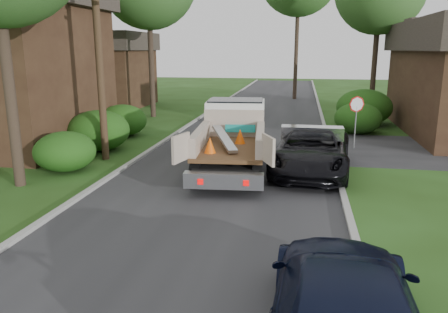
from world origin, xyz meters
TOP-DOWN VIEW (x-y plane):
  - ground at (0.00, 0.00)m, footprint 120.00×120.00m
  - road at (0.00, 10.00)m, footprint 8.00×90.00m
  - curb_left at (-4.10, 10.00)m, footprint 0.20×90.00m
  - curb_right at (4.10, 10.00)m, footprint 0.20×90.00m
  - stop_sign at (5.20, 9.00)m, footprint 0.71×0.32m
  - utility_pole at (-5.48, 4.98)m, footprint 2.42×1.25m
  - house_left_far at (-13.50, 22.00)m, footprint 7.56×7.56m
  - hedge_left_a at (-6.20, 3.00)m, footprint 2.34×2.34m
  - hedge_left_b at (-6.50, 6.50)m, footprint 2.86×2.86m
  - hedge_left_c at (-6.80, 10.00)m, footprint 2.60×2.60m
  - hedge_right_a at (5.80, 13.00)m, footprint 2.60×2.60m
  - hedge_right_b at (6.50, 16.00)m, footprint 3.38×3.38m
  - flatbed_truck at (0.04, 4.97)m, footprint 3.29×6.87m
  - black_pickup at (3.12, 4.50)m, footprint 3.25×6.18m
  - navy_suv at (3.41, -6.00)m, footprint 2.47×5.68m

SIDE VIEW (x-z plane):
  - ground at x=0.00m, z-range 0.00..0.00m
  - road at x=0.00m, z-range -0.01..0.01m
  - curb_left at x=-4.10m, z-range 0.00..0.12m
  - curb_right at x=4.10m, z-range 0.00..0.12m
  - hedge_left_a at x=-6.20m, z-range 0.00..1.53m
  - navy_suv at x=3.41m, z-range 0.00..1.63m
  - black_pickup at x=3.12m, z-range 0.00..1.66m
  - hedge_left_c at x=-6.80m, z-range 0.00..1.70m
  - hedge_right_a at x=5.80m, z-range 0.00..1.70m
  - hedge_left_b at x=-6.50m, z-range 0.00..1.87m
  - hedge_right_b at x=6.50m, z-range 0.00..2.21m
  - flatbed_truck at x=0.04m, z-range 0.11..2.64m
  - stop_sign at x=5.20m, z-range 0.54..3.02m
  - house_left_far at x=-13.50m, z-range 0.05..6.05m
  - utility_pole at x=-5.48m, z-range 0.17..10.17m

